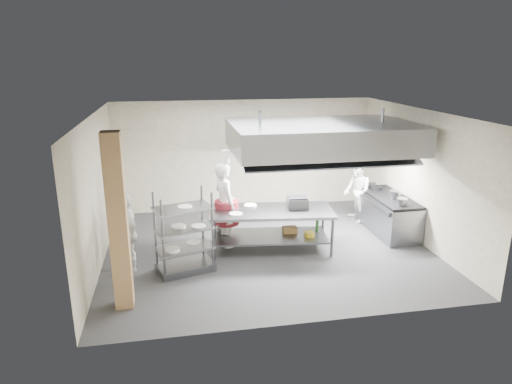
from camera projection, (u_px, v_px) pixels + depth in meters
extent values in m
plane|color=#282829|center=(268.00, 249.00, 10.13)|extent=(7.00, 7.00, 0.00)
plane|color=silver|center=(269.00, 113.00, 9.28)|extent=(7.00, 7.00, 0.00)
plane|color=#A19780|center=(245.00, 155.00, 12.53)|extent=(7.00, 0.00, 7.00)
plane|color=#A19780|center=(97.00, 192.00, 9.08)|extent=(0.00, 6.00, 6.00)
plane|color=#A19780|center=(419.00, 176.00, 10.32)|extent=(0.00, 6.00, 6.00)
cube|color=tan|center=(118.00, 223.00, 7.40)|extent=(0.30, 0.30, 3.00)
cube|color=gray|center=(322.00, 137.00, 10.05)|extent=(4.00, 2.50, 0.60)
cube|color=white|center=(282.00, 152.00, 9.99)|extent=(1.60, 0.12, 0.04)
cube|color=white|center=(360.00, 150.00, 10.31)|extent=(1.60, 0.12, 0.04)
cube|color=gray|center=(310.00, 154.00, 12.70)|extent=(1.50, 0.28, 0.04)
cube|color=gray|center=(271.00, 211.00, 9.88)|extent=(2.77, 1.42, 0.06)
cube|color=slate|center=(271.00, 236.00, 10.04)|extent=(2.55, 1.29, 0.04)
cube|color=gray|center=(388.00, 215.00, 11.03)|extent=(0.80, 2.00, 0.84)
cube|color=black|center=(389.00, 197.00, 10.90)|extent=(0.78, 1.96, 0.06)
imported|color=silver|center=(225.00, 205.00, 10.07)|extent=(0.66, 0.81, 1.91)
imported|color=white|center=(357.00, 191.00, 11.60)|extent=(0.64, 0.80, 1.60)
imported|color=white|center=(127.00, 233.00, 8.94)|extent=(0.69, 0.99, 1.57)
cube|color=gray|center=(297.00, 203.00, 9.99)|extent=(0.48, 0.39, 0.22)
cube|color=brown|center=(290.00, 230.00, 10.17)|extent=(0.32, 0.23, 0.13)
cylinder|color=gray|center=(395.00, 195.00, 10.69)|extent=(0.27, 0.27, 0.18)
cylinder|color=white|center=(185.00, 246.00, 8.95)|extent=(0.28, 0.28, 0.05)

